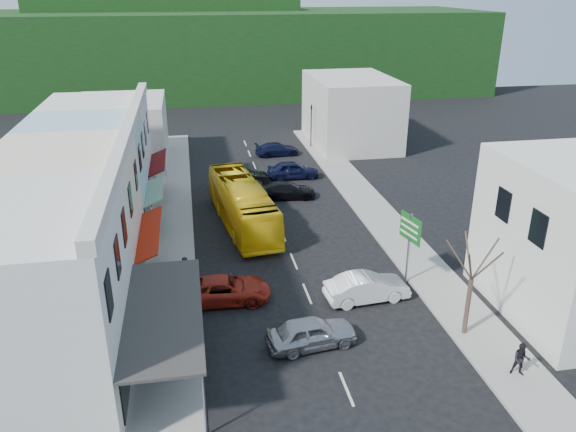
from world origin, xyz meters
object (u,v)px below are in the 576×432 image
Objects in this scene: bus at (242,205)px; direction_sign at (408,249)px; car_red at (225,289)px; traffic_signal at (311,126)px; street_tree at (471,279)px; pedestrian_left at (187,272)px; pedestrian_right at (521,358)px; car_silver at (311,333)px; car_white at (367,288)px.

direction_sign is at bearing -57.47° from bus.
traffic_signal is at bearing -18.53° from car_red.
bus is at bearing 121.04° from street_tree.
street_tree is at bearing 75.54° from traffic_signal.
car_red is 2.71× the size of pedestrian_left.
street_tree reaches higher than pedestrian_right.
traffic_signal is at bearing 56.97° from bus.
car_silver and car_white have the same top height.
car_red is (-2.01, -10.06, -0.85)m from bus.
traffic_signal reaches higher than bus.
car_white is 8.69m from pedestrian_right.
street_tree reaches higher than car_red.
direction_sign is at bearing -92.46° from pedestrian_left.
bus is 6.82× the size of pedestrian_left.
traffic_signal reaches higher than direction_sign.
car_red is 2.71× the size of pedestrian_right.
car_red is at bearing -108.74° from bus.
traffic_signal is (13.05, 27.20, 1.26)m from pedestrian_left.
car_silver is 1.03× the size of direction_sign.
traffic_signal is at bearing 75.86° from direction_sign.
pedestrian_right is at bearing -75.55° from street_tree.
car_silver is 9.23m from pedestrian_right.
street_tree reaches higher than bus.
bus is at bearing 117.31° from direction_sign.
car_red is at bearing 75.31° from car_white.
direction_sign is at bearing 99.50° from street_tree.
car_white is 5.95m from street_tree.
pedestrian_left is 12.46m from direction_sign.
traffic_signal is at bearing -20.41° from pedestrian_left.
direction_sign is (10.33, 0.13, 1.44)m from car_red.
street_tree is (11.23, -5.26, 2.39)m from car_red.
car_silver is 34.62m from traffic_signal.
pedestrian_left is 0.40× the size of direction_sign.
car_white is at bearing -54.68° from car_silver.
street_tree is (-0.87, 3.38, 2.09)m from pedestrian_right.
direction_sign is (-1.77, 8.77, 1.14)m from pedestrian_right.
traffic_signal reaches higher than pedestrian_left.
street_tree is 34.26m from traffic_signal.
street_tree is (3.68, -4.01, 2.39)m from car_white.
bus is at bearing 20.80° from car_white.
street_tree is at bearing -142.74° from car_white.
car_red is 0.74× the size of street_tree.
pedestrian_left is 17.52m from pedestrian_right.
traffic_signal is at bearing -19.80° from car_silver.
car_white is 2.59× the size of pedestrian_right.
bus reaches higher than pedestrian_left.
car_red is at bearing 54.37° from traffic_signal.
pedestrian_right is 4.07m from street_tree.
car_silver is at bearing 176.48° from street_tree.
bus is 12.97m from direction_sign.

